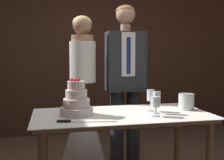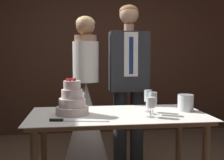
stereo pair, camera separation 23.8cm
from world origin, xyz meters
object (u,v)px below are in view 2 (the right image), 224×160
Objects in this scene: cake_knife at (68,120)px; groom at (129,77)px; wine_glass_near at (148,96)px; wine_glass_far at (151,103)px; bride at (86,114)px; hurricane_candle at (186,103)px; tiered_cake at (72,102)px; cake_table at (118,124)px; wine_glass_middle at (153,99)px.

groom is (0.65, 1.01, 0.24)m from cake_knife.
wine_glass_far is at bearing -99.30° from wine_glass_near.
hurricane_candle is at bearing -41.32° from bride.
tiered_cake is at bearing 91.35° from cake_knife.
groom is (0.62, 0.76, 0.14)m from tiered_cake.
cake_table is 9.26× the size of wine_glass_far.
wine_glass_near is at bearing 8.33° from cake_table.
wine_glass_middle is at bearing -7.21° from tiered_cake.
wine_glass_near reaches higher than hurricane_candle.
groom is (-0.37, 0.74, 0.18)m from hurricane_candle.
wine_glass_near reaches higher than cake_knife.
groom is at bearing -0.06° from bride.
hurricane_candle is (1.01, 0.27, 0.06)m from cake_knife.
bride is at bearing 116.63° from wine_glass_far.
cake_knife is at bearing -150.54° from cake_table.
groom is (-0.03, 0.74, 0.11)m from wine_glass_near.
bride reaches higher than cake_knife.
wine_glass_near is 1.20× the size of wine_glass_far.
tiered_cake is at bearing 163.32° from wine_glass_far.
cake_knife is at bearing -96.94° from tiered_cake.
wine_glass_near is (0.65, 0.02, 0.03)m from tiered_cake.
groom is at bearing 50.92° from tiered_cake.
bride reaches higher than tiered_cake.
bride is at bearing 79.58° from tiered_cake.
bride is (0.17, 1.01, -0.17)m from cake_knife.
wine_glass_far reaches higher than cake_table.
tiered_cake is 0.98m from hurricane_candle.
groom is at bearing 92.28° from wine_glass_near.
bride is at bearing 121.68° from wine_glass_middle.
wine_glass_far is at bearing -63.37° from bride.
wine_glass_far is 1.10× the size of hurricane_candle.
wine_glass_near is at bearing 30.06° from cake_knife.
cake_table is 3.36× the size of cake_knife.
wine_glass_middle is at bearing -162.44° from hurricane_candle.
bride is (-0.24, 0.78, -0.07)m from cake_table.
hurricane_candle is at bearing 1.09° from tiered_cake.
cake_knife is 0.24× the size of groom.
cake_table is 0.35m from wine_glass_far.
cake_knife reaches higher than cake_table.
bride is at bearing 138.68° from hurricane_candle.
groom reaches higher than cake_table.
tiered_cake reaches higher than wine_glass_near.
cake_table is 4.90× the size of tiered_cake.
cake_table is 0.87× the size of bride.
wine_glass_far is (0.61, -0.18, 0.01)m from tiered_cake.
cake_table is at bearing -171.67° from wine_glass_near.
wine_glass_near is 0.11× the size of bride.
hurricane_candle is 0.08× the size of groom.
tiered_cake is 2.07× the size of hurricane_candle.
wine_glass_far is at bearing -90.23° from groom.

